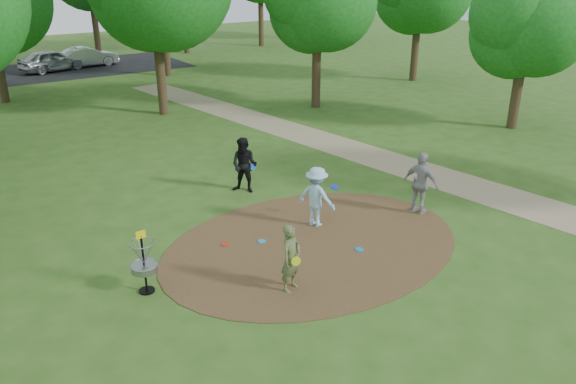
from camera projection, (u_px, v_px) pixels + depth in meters
ground at (313, 244)px, 14.92m from camera, size 100.00×100.00×0.00m
dirt_clearing at (313, 244)px, 14.91m from camera, size 8.40×8.40×0.02m
footpath at (428, 174)px, 19.80m from camera, size 7.55×39.89×0.01m
parking_lot at (80, 68)px, 38.89m from camera, size 14.00×8.00×0.01m
player_observer_with_disc at (291, 258)px, 12.59m from camera, size 0.70×0.59×1.63m
player_throwing_with_disc at (316, 197)px, 15.68m from camera, size 1.28×1.29×1.74m
player_walking_with_disc at (245, 165)px, 17.96m from camera, size 1.09×1.12×1.81m
player_waiting_with_disc at (421, 184)px, 16.40m from camera, size 0.71×1.19×1.89m
disc_ground_cyan at (262, 241)px, 15.03m from camera, size 0.22×0.22×0.02m
disc_ground_blue at (359, 249)px, 14.60m from camera, size 0.22×0.22×0.02m
disc_ground_red at (225, 244)px, 14.86m from camera, size 0.22×0.22×0.02m
car_left at (52, 60)px, 37.46m from camera, size 4.52×2.73×1.44m
car_right at (88, 57)px, 39.10m from camera, size 4.22×1.81×1.35m
disc_golf_basket at (143, 258)px, 12.49m from camera, size 0.63×0.63×1.54m
tree_ring at (175, 10)px, 21.15m from camera, size 37.16×45.87×9.24m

